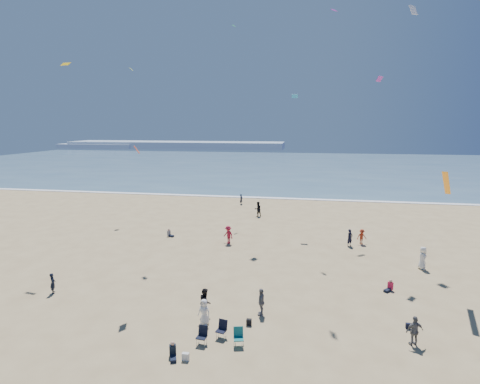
# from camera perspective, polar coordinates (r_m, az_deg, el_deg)

# --- Properties ---
(ocean) EXTENTS (220.00, 100.00, 0.06)m
(ocean) POSITION_cam_1_polar(r_m,az_deg,el_deg) (110.24, 6.87, 4.04)
(ocean) COLOR #476B84
(ocean) RESTS_ON ground
(surf_line) EXTENTS (220.00, 1.20, 0.08)m
(surf_line) POSITION_cam_1_polar(r_m,az_deg,el_deg) (60.89, 4.20, -0.90)
(surf_line) COLOR white
(surf_line) RESTS_ON ground
(headland_far) EXTENTS (110.00, 20.00, 3.20)m
(headland_far) POSITION_cam_1_polar(r_m,az_deg,el_deg) (196.16, -9.73, 7.11)
(headland_far) COLOR #7A8EA8
(headland_far) RESTS_ON ground
(headland_near) EXTENTS (40.00, 14.00, 2.00)m
(headland_near) POSITION_cam_1_polar(r_m,az_deg,el_deg) (208.68, -20.66, 6.62)
(headland_near) COLOR #7A8EA8
(headland_near) RESTS_ON ground
(standing_flyers) EXTENTS (39.82, 42.59, 1.93)m
(standing_flyers) POSITION_cam_1_polar(r_m,az_deg,el_deg) (29.36, 8.23, -11.65)
(standing_flyers) COLOR slate
(standing_flyers) RESTS_ON ground
(seated_group) EXTENTS (21.44, 29.21, 0.84)m
(seated_group) POSITION_cam_1_polar(r_m,az_deg,el_deg) (23.34, -1.09, -18.85)
(seated_group) COLOR white
(seated_group) RESTS_ON ground
(chair_cluster) EXTENTS (2.69, 1.49, 1.00)m
(chair_cluster) POSITION_cam_1_polar(r_m,az_deg,el_deg) (21.81, -3.01, -20.87)
(chair_cluster) COLOR black
(chair_cluster) RESTS_ON ground
(white_tote) EXTENTS (0.35, 0.20, 0.40)m
(white_tote) POSITION_cam_1_polar(r_m,az_deg,el_deg) (20.84, -8.29, -23.58)
(white_tote) COLOR silver
(white_tote) RESTS_ON ground
(black_backpack) EXTENTS (0.30, 0.22, 0.38)m
(black_backpack) POSITION_cam_1_polar(r_m,az_deg,el_deg) (23.54, 1.37, -19.22)
(black_backpack) COLOR black
(black_backpack) RESTS_ON ground
(navy_bag) EXTENTS (0.28, 0.18, 0.34)m
(navy_bag) POSITION_cam_1_polar(r_m,az_deg,el_deg) (25.20, 24.26, -18.12)
(navy_bag) COLOR black
(navy_bag) RESTS_ON ground
(kites_aloft) EXTENTS (43.48, 42.30, 24.18)m
(kites_aloft) POSITION_cam_1_polar(r_m,az_deg,el_deg) (27.12, 18.83, 15.93)
(kites_aloft) COLOR #ECB609
(kites_aloft) RESTS_ON ground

